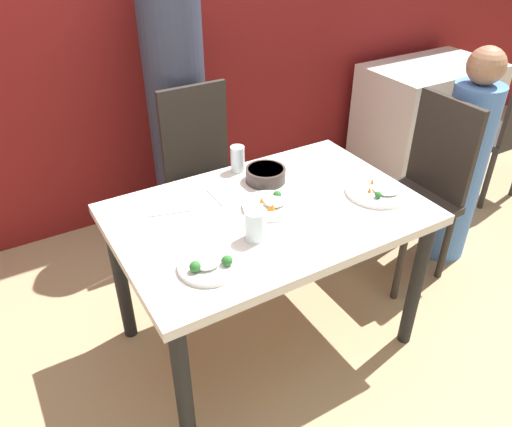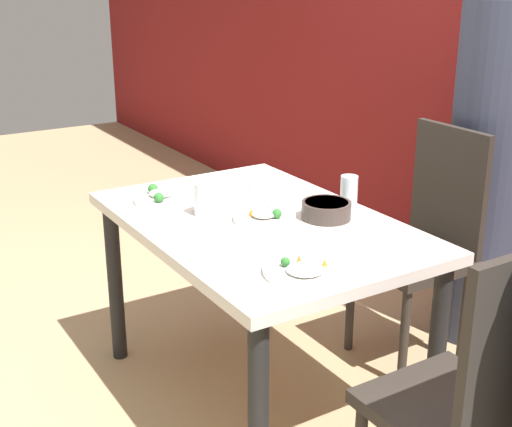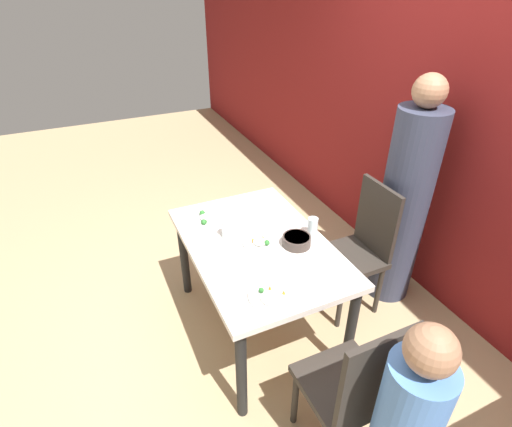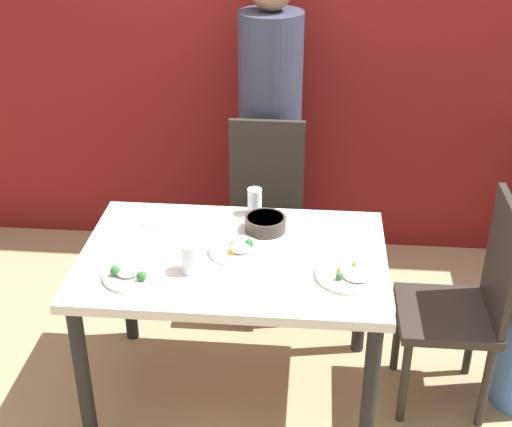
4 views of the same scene
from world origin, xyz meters
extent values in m
plane|color=tan|center=(0.00, 0.00, 0.00)|extent=(10.00, 10.00, 0.00)
cube|color=silver|center=(0.00, 0.00, 0.70)|extent=(1.23, 0.82, 0.04)
cylinder|color=black|center=(-0.55, -0.35, 0.34)|extent=(0.06, 0.06, 0.68)
cylinder|color=black|center=(0.55, -0.35, 0.34)|extent=(0.06, 0.06, 0.68)
cylinder|color=black|center=(-0.55, 0.35, 0.34)|extent=(0.06, 0.06, 0.68)
cylinder|color=black|center=(0.55, 0.35, 0.34)|extent=(0.06, 0.06, 0.68)
cube|color=#2D2823|center=(0.07, 0.68, 0.44)|extent=(0.40, 0.40, 0.04)
cube|color=#2D2823|center=(0.07, 0.86, 0.71)|extent=(0.38, 0.03, 0.51)
cylinder|color=#2D2823|center=(-0.09, 0.51, 0.21)|extent=(0.04, 0.04, 0.42)
cylinder|color=#2D2823|center=(0.24, 0.51, 0.21)|extent=(0.04, 0.04, 0.42)
cylinder|color=#2D2823|center=(-0.09, 0.84, 0.21)|extent=(0.04, 0.04, 0.42)
cylinder|color=#2D2823|center=(0.24, 0.84, 0.21)|extent=(0.04, 0.04, 0.42)
cube|color=#2D2823|center=(0.88, 0.06, 0.44)|extent=(0.40, 0.40, 0.04)
cube|color=#2D2823|center=(1.07, 0.06, 0.71)|extent=(0.03, 0.38, 0.51)
cylinder|color=#2D2823|center=(0.72, 0.22, 0.21)|extent=(0.04, 0.04, 0.42)
cylinder|color=#2D2823|center=(0.72, -0.11, 0.21)|extent=(0.04, 0.04, 0.42)
cylinder|color=#2D2823|center=(1.05, 0.22, 0.21)|extent=(0.04, 0.04, 0.42)
cylinder|color=#2D2823|center=(1.05, -0.11, 0.21)|extent=(0.04, 0.04, 0.42)
cylinder|color=#33384C|center=(0.07, 1.08, 0.72)|extent=(0.33, 0.33, 1.45)
cylinder|color=#5184D1|center=(1.25, 0.06, 0.50)|extent=(0.25, 0.25, 1.01)
sphere|color=#9E7051|center=(1.25, 0.06, 1.10)|extent=(0.18, 0.18, 0.18)
cylinder|color=#3D332D|center=(0.11, 0.21, 0.75)|extent=(0.18, 0.18, 0.06)
cylinder|color=#BC5123|center=(0.11, 0.21, 0.78)|extent=(0.16, 0.16, 0.01)
cylinder|color=white|center=(-0.36, -0.21, 0.73)|extent=(0.22, 0.22, 0.02)
ellipsoid|color=white|center=(-0.38, -0.21, 0.75)|extent=(0.09, 0.09, 0.02)
sphere|color=#2D702D|center=(-0.32, -0.23, 0.75)|extent=(0.03, 0.03, 0.03)
sphere|color=#2D702D|center=(-0.31, -0.24, 0.76)|extent=(0.04, 0.04, 0.04)
sphere|color=#2D702D|center=(-0.42, -0.22, 0.76)|extent=(0.04, 0.04, 0.04)
cylinder|color=white|center=(0.46, -0.12, 0.73)|extent=(0.26, 0.26, 0.02)
ellipsoid|color=white|center=(0.49, -0.15, 0.75)|extent=(0.11, 0.11, 0.02)
cone|color=orange|center=(0.42, -0.12, 0.76)|extent=(0.02, 0.02, 0.03)
cone|color=orange|center=(0.48, -0.07, 0.75)|extent=(0.02, 0.02, 0.02)
sphere|color=#2D702D|center=(0.42, -0.17, 0.75)|extent=(0.03, 0.03, 0.03)
cylinder|color=white|center=(0.01, 0.01, 0.73)|extent=(0.22, 0.22, 0.02)
ellipsoid|color=white|center=(0.03, 0.00, 0.75)|extent=(0.08, 0.08, 0.03)
cone|color=orange|center=(0.00, -0.03, 0.76)|extent=(0.02, 0.02, 0.03)
sphere|color=#2D702D|center=(0.06, 0.03, 0.76)|extent=(0.03, 0.03, 0.03)
cone|color=orange|center=(-0.01, -0.03, 0.75)|extent=(0.02, 0.02, 0.02)
cone|color=orange|center=(-0.01, 0.04, 0.75)|extent=(0.02, 0.02, 0.02)
cylinder|color=silver|center=(-0.14, -0.14, 0.78)|extent=(0.08, 0.08, 0.12)
cylinder|color=silver|center=(0.06, 0.36, 0.78)|extent=(0.06, 0.06, 0.12)
cube|color=white|center=(-0.08, 0.19, 0.73)|extent=(0.14, 0.14, 0.01)
cube|color=silver|center=(-0.35, 0.18, 0.73)|extent=(0.18, 0.07, 0.01)
cube|color=silver|center=(2.01, 0.98, 0.37)|extent=(0.96, 0.60, 0.75)
cube|color=#2D2823|center=(2.01, 0.41, 0.44)|extent=(0.40, 0.40, 0.04)
cylinder|color=#2D2823|center=(2.17, 0.58, 0.21)|extent=(0.04, 0.04, 0.42)
cylinder|color=#2D2823|center=(1.84, 0.58, 0.21)|extent=(0.04, 0.04, 0.42)
cylinder|color=#2D2823|center=(1.84, 0.25, 0.21)|extent=(0.04, 0.04, 0.42)
camera|label=1|loc=(-0.90, -1.42, 1.81)|focal=35.00mm
camera|label=2|loc=(2.00, -1.25, 1.58)|focal=50.00mm
camera|label=3|loc=(1.81, -0.84, 2.18)|focal=28.00mm
camera|label=4|loc=(0.31, -2.42, 2.22)|focal=50.00mm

